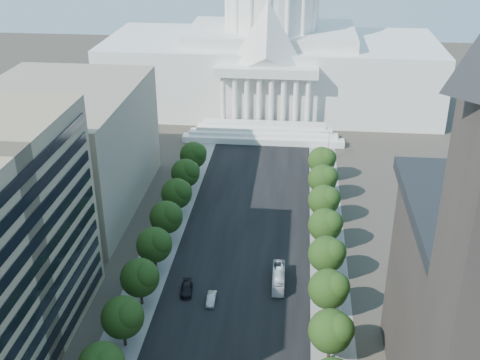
% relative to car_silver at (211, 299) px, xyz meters
% --- Properties ---
extents(road_asphalt, '(30.00, 260.00, 0.01)m').
position_rel_car_silver_xyz_m(road_asphalt, '(4.49, 28.11, -0.78)').
color(road_asphalt, black).
rests_on(road_asphalt, ground).
extents(sidewalk_left, '(8.00, 260.00, 0.02)m').
position_rel_car_silver_xyz_m(sidewalk_left, '(-14.51, 28.11, -0.78)').
color(sidewalk_left, gray).
rests_on(sidewalk_left, ground).
extents(sidewalk_right, '(8.00, 260.00, 0.02)m').
position_rel_car_silver_xyz_m(sidewalk_right, '(23.49, 28.11, -0.78)').
color(sidewalk_right, gray).
rests_on(sidewalk_right, ground).
extents(capitol, '(120.00, 56.00, 73.00)m').
position_rel_car_silver_xyz_m(capitol, '(4.49, 123.01, 19.23)').
color(capitol, white).
rests_on(capitol, ground).
extents(office_block_left_far, '(38.00, 52.00, 30.00)m').
position_rel_car_silver_xyz_m(office_block_left_far, '(-43.51, 38.11, 14.22)').
color(office_block_left_far, gray).
rests_on(office_block_left_far, ground).
extents(tree_l_d, '(7.79, 7.60, 9.97)m').
position_rel_car_silver_xyz_m(tree_l_d, '(-13.17, -14.08, 5.67)').
color(tree_l_d, '#33261C').
rests_on(tree_l_d, ground).
extents(tree_l_e, '(7.79, 7.60, 9.97)m').
position_rel_car_silver_xyz_m(tree_l_e, '(-13.17, -2.08, 5.67)').
color(tree_l_e, '#33261C').
rests_on(tree_l_e, ground).
extents(tree_l_f, '(7.79, 7.60, 9.97)m').
position_rel_car_silver_xyz_m(tree_l_f, '(-13.17, 9.92, 5.67)').
color(tree_l_f, '#33261C').
rests_on(tree_l_f, ground).
extents(tree_l_g, '(7.79, 7.60, 9.97)m').
position_rel_car_silver_xyz_m(tree_l_g, '(-13.17, 21.92, 5.67)').
color(tree_l_g, '#33261C').
rests_on(tree_l_g, ground).
extents(tree_l_h, '(7.79, 7.60, 9.97)m').
position_rel_car_silver_xyz_m(tree_l_h, '(-13.17, 33.92, 5.67)').
color(tree_l_h, '#33261C').
rests_on(tree_l_h, ground).
extents(tree_l_i, '(7.79, 7.60, 9.97)m').
position_rel_car_silver_xyz_m(tree_l_i, '(-13.17, 45.92, 5.67)').
color(tree_l_i, '#33261C').
rests_on(tree_l_i, ground).
extents(tree_l_j, '(7.79, 7.60, 9.97)m').
position_rel_car_silver_xyz_m(tree_l_j, '(-13.17, 57.92, 5.67)').
color(tree_l_j, '#33261C').
rests_on(tree_l_j, ground).
extents(tree_r_d, '(7.79, 7.60, 9.97)m').
position_rel_car_silver_xyz_m(tree_r_d, '(22.83, -14.08, 5.67)').
color(tree_r_d, '#33261C').
rests_on(tree_r_d, ground).
extents(tree_r_e, '(7.79, 7.60, 9.97)m').
position_rel_car_silver_xyz_m(tree_r_e, '(22.83, -2.08, 5.67)').
color(tree_r_e, '#33261C').
rests_on(tree_r_e, ground).
extents(tree_r_f, '(7.79, 7.60, 9.97)m').
position_rel_car_silver_xyz_m(tree_r_f, '(22.83, 9.92, 5.67)').
color(tree_r_f, '#33261C').
rests_on(tree_r_f, ground).
extents(tree_r_g, '(7.79, 7.60, 9.97)m').
position_rel_car_silver_xyz_m(tree_r_g, '(22.83, 21.92, 5.67)').
color(tree_r_g, '#33261C').
rests_on(tree_r_g, ground).
extents(tree_r_h, '(7.79, 7.60, 9.97)m').
position_rel_car_silver_xyz_m(tree_r_h, '(22.83, 33.92, 5.67)').
color(tree_r_h, '#33261C').
rests_on(tree_r_h, ground).
extents(tree_r_i, '(7.79, 7.60, 9.97)m').
position_rel_car_silver_xyz_m(tree_r_i, '(22.83, 45.92, 5.67)').
color(tree_r_i, '#33261C').
rests_on(tree_r_i, ground).
extents(tree_r_j, '(7.79, 7.60, 9.97)m').
position_rel_car_silver_xyz_m(tree_r_j, '(22.83, 57.92, 5.67)').
color(tree_r_j, '#33261C').
rests_on(tree_r_j, ground).
extents(streetlight_c, '(2.61, 0.44, 9.00)m').
position_rel_car_silver_xyz_m(streetlight_c, '(24.39, -1.89, 5.04)').
color(streetlight_c, gray).
rests_on(streetlight_c, ground).
extents(streetlight_d, '(2.61, 0.44, 9.00)m').
position_rel_car_silver_xyz_m(streetlight_d, '(24.39, 23.11, 5.04)').
color(streetlight_d, gray).
rests_on(streetlight_d, ground).
extents(streetlight_e, '(2.61, 0.44, 9.00)m').
position_rel_car_silver_xyz_m(streetlight_e, '(24.39, 48.11, 5.04)').
color(streetlight_e, gray).
rests_on(streetlight_e, ground).
extents(streetlight_f, '(2.61, 0.44, 9.00)m').
position_rel_car_silver_xyz_m(streetlight_f, '(24.39, 73.11, 5.04)').
color(streetlight_f, gray).
rests_on(streetlight_f, ground).
extents(car_silver, '(1.74, 4.78, 1.57)m').
position_rel_car_silver_xyz_m(car_silver, '(0.00, 0.00, 0.00)').
color(car_silver, '#A7AAAF').
rests_on(car_silver, ground).
extents(car_dark_b, '(2.89, 5.84, 1.63)m').
position_rel_car_silver_xyz_m(car_dark_b, '(-5.43, 2.67, 0.03)').
color(car_dark_b, black).
rests_on(car_dark_b, ground).
extents(city_bus, '(2.66, 10.48, 2.91)m').
position_rel_car_silver_xyz_m(city_bus, '(12.89, 7.48, 0.67)').
color(city_bus, white).
rests_on(city_bus, ground).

